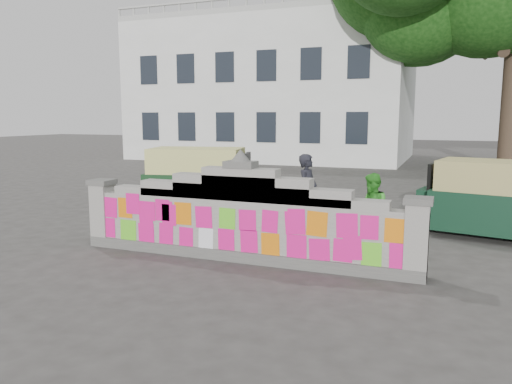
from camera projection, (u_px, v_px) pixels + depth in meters
ground at (241, 260)px, 9.06m from camera, size 100.00×100.00×0.00m
parapet_wall at (241, 219)px, 8.94m from camera, size 6.48×0.44×2.01m
building at (276, 93)px, 31.21m from camera, size 16.00×10.00×8.90m
cyclist_bike at (307, 219)px, 10.33m from camera, size 1.82×0.79×0.93m
cyclist_rider at (307, 204)px, 10.28m from camera, size 0.43×0.61×1.57m
pedestrian at (372, 210)px, 9.89m from camera, size 0.79×0.88×1.47m
rickshaw_left at (200, 178)px, 13.67m from camera, size 3.21×2.00×1.72m
rickshaw_right at (493, 198)px, 10.61m from camera, size 3.07×1.87×1.65m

